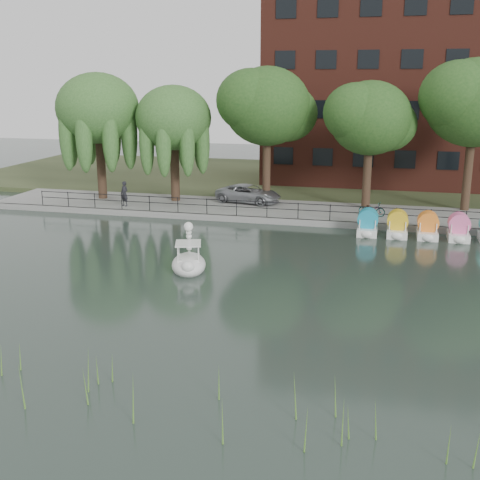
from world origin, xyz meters
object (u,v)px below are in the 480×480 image
at_px(pedestrian, 124,192).
at_px(swan_boat, 189,261).
at_px(minivan, 248,192).
at_px(bicycle, 372,208).

height_order(pedestrian, swan_boat, pedestrian).
bearing_deg(minivan, bicycle, -94.77).
height_order(minivan, pedestrian, pedestrian).
xyz_separation_m(pedestrian, swan_boat, (8.52, -11.57, -0.91)).
relative_size(minivan, pedestrian, 2.67).
distance_m(pedestrian, swan_boat, 14.40).
bearing_deg(bicycle, pedestrian, 106.62).
height_order(bicycle, swan_boat, swan_boat).
height_order(minivan, bicycle, minivan).
bearing_deg(bicycle, minivan, 88.58).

